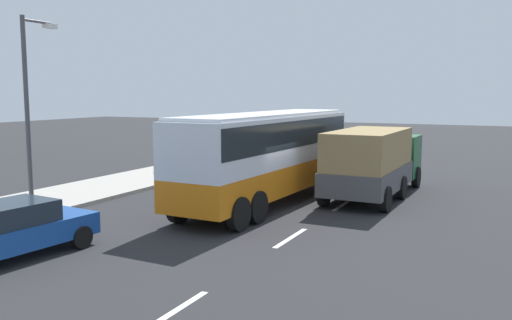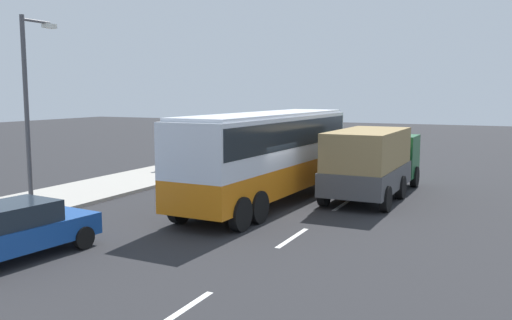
# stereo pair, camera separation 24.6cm
# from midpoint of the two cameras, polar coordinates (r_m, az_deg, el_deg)

# --- Properties ---
(ground_plane) EXTENTS (120.00, 120.00, 0.00)m
(ground_plane) POSITION_cam_midpoint_polar(r_m,az_deg,el_deg) (20.08, 0.91, -5.40)
(ground_plane) COLOR #28282B
(sidewalk_curb) EXTENTS (80.00, 4.00, 0.15)m
(sidewalk_curb) POSITION_cam_midpoint_polar(r_m,az_deg,el_deg) (24.75, -17.07, -3.15)
(sidewalk_curb) COLOR #A8A399
(sidewalk_curb) RESTS_ON ground_plane
(lane_centreline) EXTENTS (37.46, 0.16, 0.01)m
(lane_centreline) POSITION_cam_midpoint_polar(r_m,az_deg,el_deg) (21.18, 9.22, -4.82)
(lane_centreline) COLOR white
(lane_centreline) RESTS_ON ground_plane
(coach_bus) EXTENTS (11.00, 3.03, 3.56)m
(coach_bus) POSITION_cam_midpoint_polar(r_m,az_deg,el_deg) (21.09, 1.56, 1.27)
(coach_bus) COLOR orange
(coach_bus) RESTS_ON ground_plane
(cargo_truck) EXTENTS (7.72, 2.77, 2.85)m
(cargo_truck) POSITION_cam_midpoint_polar(r_m,az_deg,el_deg) (23.17, 12.60, 0.00)
(cargo_truck) COLOR #19592D
(cargo_truck) RESTS_ON ground_plane
(car_blue_saloon) EXTENTS (4.76, 2.25, 1.50)m
(car_blue_saloon) POSITION_cam_midpoint_polar(r_m,az_deg,el_deg) (15.59, -24.28, -6.71)
(car_blue_saloon) COLOR #194799
(car_blue_saloon) RESTS_ON ground_plane
(pedestrian_near_curb) EXTENTS (0.32, 0.32, 1.51)m
(pedestrian_near_curb) POSITION_cam_midpoint_polar(r_m,az_deg,el_deg) (29.91, -9.29, 0.60)
(pedestrian_near_curb) COLOR black
(pedestrian_near_curb) RESTS_ON sidewalk_curb
(pedestrian_at_crossing) EXTENTS (0.32, 0.32, 1.64)m
(pedestrian_at_crossing) POSITION_cam_midpoint_polar(r_m,az_deg,el_deg) (30.15, -8.19, 0.83)
(pedestrian_at_crossing) COLOR #38334C
(pedestrian_at_crossing) RESTS_ON sidewalk_curb
(street_lamp) EXTENTS (1.53, 0.24, 6.82)m
(street_lamp) POSITION_cam_midpoint_polar(r_m,az_deg,el_deg) (20.49, -22.36, 5.72)
(street_lamp) COLOR #47474C
(street_lamp) RESTS_ON sidewalk_curb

